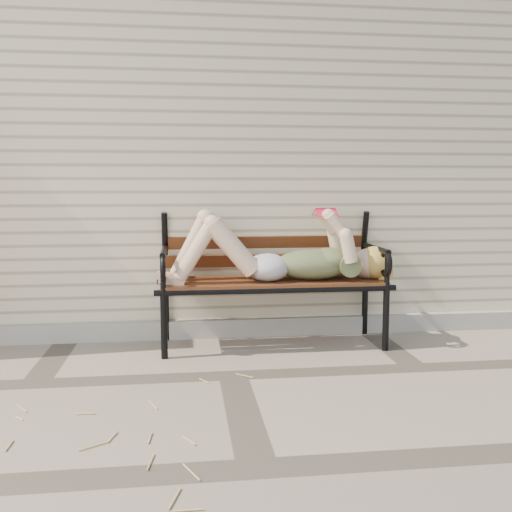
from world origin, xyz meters
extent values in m
plane|color=gray|center=(0.00, 0.00, 0.00)|extent=(80.00, 80.00, 0.00)
cube|color=beige|center=(0.00, 3.00, 1.50)|extent=(8.00, 4.00, 3.00)
cube|color=#4E3C38|center=(0.00, 3.00, 3.15)|extent=(8.30, 4.30, 0.30)
cube|color=#A39E93|center=(0.00, 0.97, 0.07)|extent=(8.00, 0.10, 0.15)
cylinder|color=black|center=(-0.46, 0.43, 0.25)|extent=(0.05, 0.05, 0.50)
cylinder|color=black|center=(-0.46, 0.93, 0.25)|extent=(0.05, 0.05, 0.50)
cylinder|color=black|center=(1.19, 0.43, 0.25)|extent=(0.05, 0.05, 0.50)
cylinder|color=black|center=(1.19, 0.93, 0.25)|extent=(0.05, 0.05, 0.50)
cube|color=#5B2D17|center=(0.37, 0.68, 0.50)|extent=(1.69, 0.55, 0.03)
cylinder|color=black|center=(0.37, 0.43, 0.48)|extent=(1.78, 0.04, 0.04)
cylinder|color=black|center=(0.37, 0.93, 0.48)|extent=(1.78, 0.04, 0.04)
torus|color=black|center=(0.37, 1.05, 1.06)|extent=(0.31, 0.04, 0.31)
ellipsoid|color=#0A3648|center=(0.68, 0.65, 0.63)|extent=(0.60, 0.35, 0.23)
ellipsoid|color=#0A3648|center=(0.81, 0.65, 0.67)|extent=(0.29, 0.33, 0.18)
ellipsoid|color=silver|center=(0.32, 0.65, 0.62)|extent=(0.33, 0.38, 0.21)
sphere|color=beige|center=(1.11, 0.65, 0.63)|extent=(0.24, 0.24, 0.24)
ellipsoid|color=tan|center=(1.17, 0.65, 0.64)|extent=(0.28, 0.28, 0.26)
cube|color=red|center=(0.77, 0.65, 1.06)|extent=(0.16, 0.02, 0.02)
cube|color=beige|center=(0.77, 0.60, 1.03)|extent=(0.16, 0.10, 0.06)
cube|color=beige|center=(0.77, 0.70, 1.03)|extent=(0.16, 0.10, 0.06)
cube|color=red|center=(0.77, 0.60, 1.03)|extent=(0.17, 0.10, 0.06)
cube|color=red|center=(0.77, 0.70, 1.03)|extent=(0.17, 0.10, 0.06)
cylinder|color=tan|center=(-0.35, -0.83, 0.01)|extent=(0.07, 0.06, 0.01)
cylinder|color=tan|center=(-0.34, -1.12, 0.01)|extent=(0.02, 0.12, 0.01)
cylinder|color=tan|center=(0.22, -0.95, 0.01)|extent=(0.16, 0.02, 0.01)
cylinder|color=tan|center=(-0.33, -1.40, 0.01)|extent=(0.06, 0.14, 0.01)
cylinder|color=tan|center=(-0.68, -1.22, 0.01)|extent=(0.10, 0.03, 0.01)
cylinder|color=tan|center=(0.12, -0.39, 0.01)|extent=(0.10, 0.04, 0.01)
cylinder|color=tan|center=(-1.23, -0.27, 0.01)|extent=(0.07, 0.07, 0.01)
cylinder|color=tan|center=(0.23, -0.60, 0.01)|extent=(0.06, 0.13, 0.01)
cylinder|color=tan|center=(0.19, -0.42, 0.01)|extent=(0.12, 0.03, 0.01)
cylinder|color=tan|center=(0.20, -0.79, 0.01)|extent=(0.12, 0.10, 0.01)
cylinder|color=tan|center=(-0.38, -0.10, 0.01)|extent=(0.06, 0.15, 0.01)
camera|label=1|loc=(-0.31, -3.60, 1.23)|focal=40.00mm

